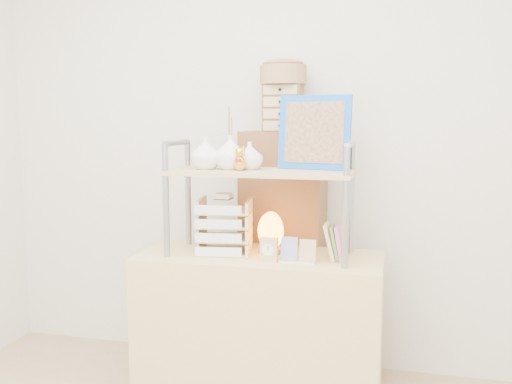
% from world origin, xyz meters
% --- Properties ---
extents(room_shell, '(3.42, 3.41, 2.61)m').
position_xyz_m(room_shell, '(0.00, 0.39, 1.69)').
color(room_shell, silver).
rests_on(room_shell, ground).
extents(desk, '(1.20, 0.50, 0.75)m').
position_xyz_m(desk, '(0.00, 1.20, 0.38)').
color(desk, tan).
rests_on(desk, ground).
extents(cabinet, '(0.46, 0.27, 1.35)m').
position_xyz_m(cabinet, '(0.04, 1.57, 0.68)').
color(cabinet, brown).
rests_on(cabinet, ground).
extents(hutch, '(0.90, 0.34, 0.78)m').
position_xyz_m(hutch, '(-0.03, 1.21, 1.20)').
color(hutch, gray).
rests_on(hutch, desk).
extents(letter_tray, '(0.28, 0.27, 0.30)m').
position_xyz_m(letter_tray, '(-0.18, 1.19, 0.87)').
color(letter_tray, tan).
rests_on(letter_tray, desk).
extents(salt_lamp, '(0.14, 0.13, 0.21)m').
position_xyz_m(salt_lamp, '(0.04, 1.25, 0.86)').
color(salt_lamp, brown).
rests_on(salt_lamp, desk).
extents(desk_clock, '(0.08, 0.04, 0.12)m').
position_xyz_m(desk_clock, '(0.07, 1.08, 0.81)').
color(desk_clock, tan).
rests_on(desk_clock, desk).
extents(postcard_stand, '(0.17, 0.05, 0.12)m').
position_xyz_m(postcard_stand, '(0.21, 1.10, 0.78)').
color(postcard_stand, white).
rests_on(postcard_stand, desk).
extents(drawer_chest, '(0.20, 0.16, 0.25)m').
position_xyz_m(drawer_chest, '(0.04, 1.55, 1.48)').
color(drawer_chest, brown).
rests_on(drawer_chest, cabinet).
extents(woven_basket, '(0.25, 0.25, 0.10)m').
position_xyz_m(woven_basket, '(0.04, 1.55, 1.65)').
color(woven_basket, olive).
rests_on(woven_basket, drawer_chest).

